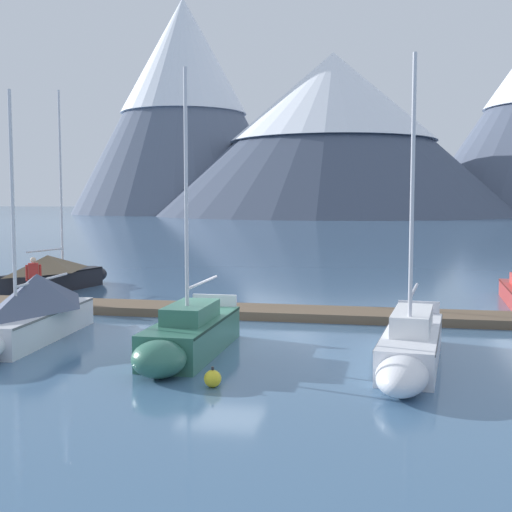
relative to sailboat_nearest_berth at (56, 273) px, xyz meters
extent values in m
plane|color=#426689|center=(10.00, -9.11, -0.80)|extent=(700.00, 700.00, 0.00)
cone|color=slate|center=(-41.59, 162.34, 30.47)|extent=(65.47, 65.47, 62.54)
cone|color=white|center=(-41.59, 162.34, 45.06)|extent=(36.79, 36.79, 33.47)
cone|color=#424C60|center=(2.79, 149.97, 20.49)|extent=(94.34, 94.34, 42.59)
cone|color=white|center=(2.79, 149.97, 30.13)|extent=(54.44, 54.44, 23.41)
cube|color=brown|center=(10.00, -5.11, -0.65)|extent=(25.58, 2.48, 0.30)
cylinder|color=#38383D|center=(9.99, -5.99, -0.68)|extent=(24.52, 0.67, 0.24)
cylinder|color=#38383D|center=(10.02, -4.24, -0.68)|extent=(24.52, 0.67, 0.24)
cube|color=black|center=(-0.04, -0.18, -0.35)|extent=(2.78, 5.41, 0.90)
ellipsoid|color=black|center=(0.59, 2.60, -0.35)|extent=(1.72, 1.81, 0.86)
cube|color=black|center=(-0.04, -0.18, 0.06)|extent=(2.79, 5.32, 0.06)
cylinder|color=silver|center=(0.10, 0.46, 4.27)|extent=(0.10, 0.10, 8.32)
cylinder|color=silver|center=(-0.16, -0.70, 1.10)|extent=(0.61, 2.34, 0.08)
pyramid|color=#7A664C|center=(-0.13, -0.56, 0.49)|extent=(2.79, 4.46, 0.77)
cube|color=silver|center=(4.44, -10.32, -0.36)|extent=(1.94, 5.65, 0.88)
cube|color=slate|center=(4.44, -10.32, 0.04)|extent=(1.98, 5.54, 0.06)
cylinder|color=silver|center=(4.48, -11.24, 3.27)|extent=(0.10, 0.10, 6.39)
cylinder|color=silver|center=(4.40, -9.48, 0.90)|extent=(0.24, 3.52, 0.08)
pyramid|color=#4C5670|center=(4.42, -9.90, 0.61)|extent=(2.14, 4.55, 1.06)
cube|color=#336B56|center=(9.69, -11.17, -0.34)|extent=(1.64, 4.90, 0.93)
ellipsoid|color=#336B56|center=(9.63, -13.84, -0.34)|extent=(1.33, 1.37, 0.88)
cube|color=#163027|center=(9.69, -11.17, 0.09)|extent=(1.68, 4.80, 0.06)
cylinder|color=silver|center=(9.68, -11.61, 3.47)|extent=(0.10, 0.10, 6.69)
cylinder|color=silver|center=(9.71, -10.13, 1.02)|extent=(0.15, 2.96, 0.08)
cube|color=#3A7560|center=(9.69, -11.29, 0.35)|extent=(1.12, 2.21, 0.45)
cube|color=silver|center=(9.74, -8.82, 0.31)|extent=(1.38, 0.13, 0.36)
cube|color=white|center=(15.57, -11.12, -0.38)|extent=(1.97, 5.57, 0.84)
ellipsoid|color=white|center=(15.20, -14.18, -0.38)|extent=(1.36, 2.17, 0.80)
cube|color=slate|center=(15.57, -11.12, 0.00)|extent=(1.99, 5.47, 0.06)
cylinder|color=silver|center=(15.44, -12.15, 3.45)|extent=(0.10, 0.10, 6.82)
cylinder|color=silver|center=(15.60, -10.82, 1.03)|extent=(0.40, 2.66, 0.08)
cube|color=white|center=(15.55, -11.26, 0.31)|extent=(1.22, 2.55, 0.53)
cube|color=silver|center=(15.88, -8.49, 0.22)|extent=(1.20, 0.24, 0.36)
cylinder|color=brown|center=(1.53, -5.11, -0.07)|extent=(0.14, 0.14, 0.86)
cylinder|color=brown|center=(1.76, -4.99, -0.07)|extent=(0.14, 0.14, 0.86)
cube|color=#B22823|center=(1.64, -5.05, 0.66)|extent=(0.44, 0.37, 0.60)
sphere|color=beige|center=(1.64, -5.05, 1.08)|extent=(0.22, 0.22, 0.22)
cylinder|color=#B22823|center=(1.42, -5.17, 0.59)|extent=(0.09, 0.09, 0.62)
cylinder|color=#B22823|center=(1.86, -4.93, 0.59)|extent=(0.09, 0.09, 0.62)
sphere|color=yellow|center=(11.05, -14.33, -0.60)|extent=(0.39, 0.39, 0.39)
cylinder|color=#262628|center=(11.05, -14.33, -0.37)|extent=(0.06, 0.06, 0.08)
camera|label=1|loc=(14.62, -28.52, 3.40)|focal=46.66mm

